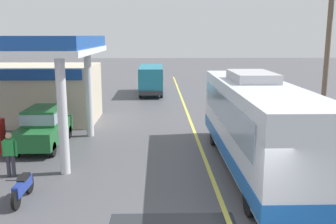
# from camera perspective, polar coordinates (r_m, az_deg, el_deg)

# --- Properties ---
(ground) EXTENTS (120.00, 120.00, 0.00)m
(ground) POSITION_cam_1_polar(r_m,az_deg,el_deg) (27.84, 2.53, 0.89)
(ground) COLOR #4C4C51
(lane_divider_stripe) EXTENTS (0.16, 50.00, 0.01)m
(lane_divider_stripe) POSITION_cam_1_polar(r_m,az_deg,el_deg) (22.96, 3.41, -1.40)
(lane_divider_stripe) COLOR #D8CC4C
(lane_divider_stripe) RESTS_ON ground
(coach_bus_main) EXTENTS (2.60, 11.04, 3.69)m
(coach_bus_main) POSITION_cam_1_polar(r_m,az_deg,el_deg) (14.87, 13.20, -2.02)
(coach_bus_main) COLOR silver
(coach_bus_main) RESTS_ON ground
(gas_station_roadside) EXTENTS (9.10, 11.95, 5.10)m
(gas_station_roadside) POSITION_cam_1_polar(r_m,az_deg,el_deg) (21.91, -20.80, 4.22)
(gas_station_roadside) COLOR #194799
(gas_station_roadside) RESTS_ON ground
(car_at_pump) EXTENTS (1.70, 4.20, 1.82)m
(car_at_pump) POSITION_cam_1_polar(r_m,az_deg,el_deg) (18.52, -18.15, -1.89)
(car_at_pump) COLOR #1E602D
(car_at_pump) RESTS_ON ground
(minibus_opposing_lane) EXTENTS (2.04, 6.13, 2.44)m
(minibus_opposing_lane) POSITION_cam_1_polar(r_m,az_deg,el_deg) (33.39, -2.55, 5.22)
(minibus_opposing_lane) COLOR teal
(minibus_opposing_lane) RESTS_ON ground
(motorcycle_parked_forecourt) EXTENTS (0.55, 1.80, 0.92)m
(motorcycle_parked_forecourt) POSITION_cam_1_polar(r_m,az_deg,el_deg) (12.90, -21.07, -10.55)
(motorcycle_parked_forecourt) COLOR black
(motorcycle_parked_forecourt) RESTS_ON ground
(pedestrian_near_pump) EXTENTS (0.55, 0.22, 1.66)m
(pedestrian_near_pump) POSITION_cam_1_polar(r_m,az_deg,el_deg) (15.01, -22.75, -5.62)
(pedestrian_near_pump) COLOR #33333F
(pedestrian_near_pump) RESTS_ON ground
(pedestrian_by_shop) EXTENTS (0.55, 0.22, 1.66)m
(pedestrian_by_shop) POSITION_cam_1_polar(r_m,az_deg,el_deg) (19.23, -19.53, -1.75)
(pedestrian_by_shop) COLOR #33333F
(pedestrian_by_shop) RESTS_ON ground
(utility_pole_roadside) EXTENTS (1.80, 0.24, 7.40)m
(utility_pole_roadside) POSITION_cam_1_polar(r_m,az_deg,el_deg) (19.69, 22.79, 7.00)
(utility_pole_roadside) COLOR brown
(utility_pole_roadside) RESTS_ON ground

